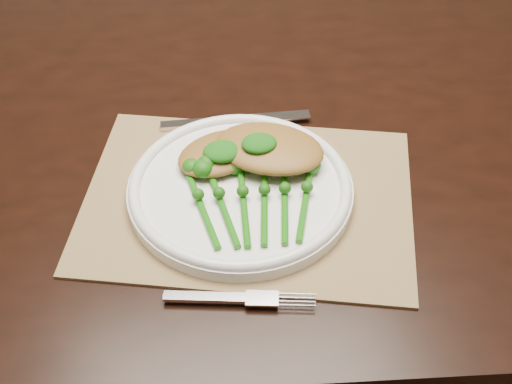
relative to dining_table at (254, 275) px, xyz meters
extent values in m
cube|color=black|center=(0.00, 0.00, 0.35)|extent=(1.69, 1.06, 0.04)
cube|color=olive|center=(-0.04, -0.18, 0.37)|extent=(0.49, 0.41, 0.00)
cylinder|color=white|center=(-0.04, -0.17, 0.39)|extent=(0.29, 0.29, 0.02)
torus|color=white|center=(-0.04, -0.17, 0.40)|extent=(0.28, 0.28, 0.01)
cube|color=silver|center=(-0.09, -0.02, 0.38)|extent=(0.09, 0.02, 0.01)
cube|color=silver|center=(0.01, -0.02, 0.38)|extent=(0.13, 0.02, 0.00)
cube|color=silver|center=(-0.11, -0.33, 0.38)|extent=(0.10, 0.03, 0.01)
ellipsoid|color=olive|center=(-0.06, -0.12, 0.41)|extent=(0.14, 0.12, 0.02)
ellipsoid|color=olive|center=(0.00, -0.13, 0.41)|extent=(0.17, 0.15, 0.03)
ellipsoid|color=#0C4409|center=(-0.06, -0.13, 0.42)|extent=(0.05, 0.04, 0.02)
ellipsoid|color=#0C4409|center=(-0.01, -0.13, 0.43)|extent=(0.05, 0.04, 0.02)
camera|label=1|loc=(-0.13, -0.82, 1.02)|focal=50.00mm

